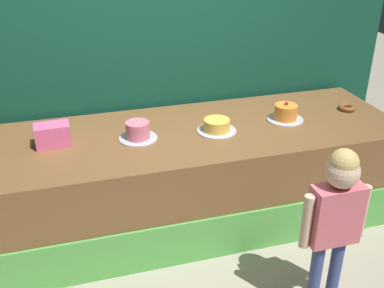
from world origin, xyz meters
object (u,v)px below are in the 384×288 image
Objects in this scene: cake_center_left at (138,131)px; cake_far_right at (286,113)px; pink_box at (53,135)px; child_figure at (336,210)px; cake_center_right at (217,126)px; donut at (347,107)px.

cake_center_left is 0.98× the size of cake_far_right.
pink_box is 0.63m from cake_center_left.
child_figure is at bearing -49.22° from cake_center_left.
cake_center_right is at bearing -4.95° from pink_box.
cake_center_right is (-0.38, 1.13, 0.11)m from child_figure.
cake_center_left is at bearing -178.06° from donut.
pink_box is 2.49m from donut.
pink_box is at bearing 179.85° from donut.
child_figure is at bearing -71.20° from cake_center_right.
cake_center_right is (1.24, -0.11, -0.04)m from pink_box.
donut is 1.25m from cake_center_right.
cake_center_right is at bearing -175.35° from donut.
child_figure reaches higher than cake_far_right.
child_figure reaches higher than cake_center_left.
cake_far_right reaches higher than donut.
pink_box is at bearing 175.05° from cake_center_right.
pink_box is (-1.63, 1.24, 0.15)m from child_figure.
cake_center_left is (0.62, -0.07, -0.02)m from pink_box.
child_figure is 1.50m from donut.
cake_far_right is (1.86, -0.06, -0.02)m from pink_box.
cake_far_right is at bearing -175.49° from donut.
cake_center_left is at bearing 130.78° from child_figure.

